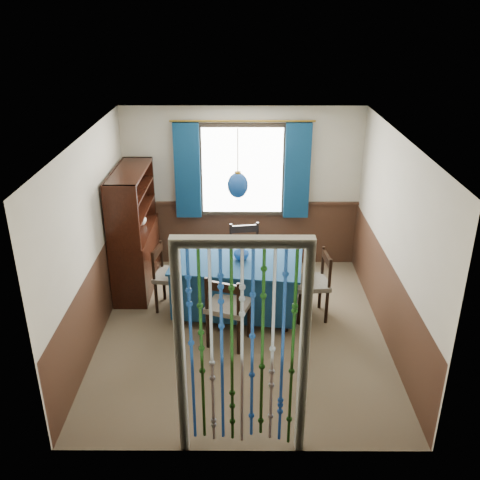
{
  "coord_description": "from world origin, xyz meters",
  "views": [
    {
      "loc": [
        -0.0,
        -5.78,
        3.88
      ],
      "look_at": [
        -0.03,
        0.4,
        1.1
      ],
      "focal_mm": 40.0,
      "sensor_mm": 36.0,
      "label": 1
    }
  ],
  "objects_px": {
    "chair_far": "(246,256)",
    "chair_right": "(313,283)",
    "pendant_lamp": "(238,185)",
    "vase_table": "(241,253)",
    "dining_table": "(238,281)",
    "chair_near": "(228,308)",
    "vase_sideboard": "(140,218)",
    "chair_left": "(169,276)",
    "sideboard": "(135,248)",
    "bowl_shelf": "(132,216)"
  },
  "relations": [
    {
      "from": "vase_table",
      "to": "vase_sideboard",
      "type": "distance_m",
      "value": 1.76
    },
    {
      "from": "sideboard",
      "to": "vase_table",
      "type": "relative_size",
      "value": 9.46
    },
    {
      "from": "sideboard",
      "to": "pendant_lamp",
      "type": "bearing_deg",
      "value": -24.77
    },
    {
      "from": "pendant_lamp",
      "to": "chair_right",
      "type": "bearing_deg",
      "value": -7.13
    },
    {
      "from": "sideboard",
      "to": "chair_left",
      "type": "bearing_deg",
      "value": -46.67
    },
    {
      "from": "chair_right",
      "to": "bowl_shelf",
      "type": "relative_size",
      "value": 4.9
    },
    {
      "from": "vase_table",
      "to": "sideboard",
      "type": "bearing_deg",
      "value": 154.26
    },
    {
      "from": "sideboard",
      "to": "chair_right",
      "type": "bearing_deg",
      "value": -17.99
    },
    {
      "from": "vase_sideboard",
      "to": "vase_table",
      "type": "bearing_deg",
      "value": -33.11
    },
    {
      "from": "dining_table",
      "to": "vase_table",
      "type": "distance_m",
      "value": 0.44
    },
    {
      "from": "dining_table",
      "to": "chair_far",
      "type": "bearing_deg",
      "value": 87.68
    },
    {
      "from": "chair_near",
      "to": "pendant_lamp",
      "type": "bearing_deg",
      "value": 100.86
    },
    {
      "from": "dining_table",
      "to": "sideboard",
      "type": "distance_m",
      "value": 1.65
    },
    {
      "from": "chair_near",
      "to": "chair_far",
      "type": "bearing_deg",
      "value": 100.51
    },
    {
      "from": "chair_far",
      "to": "chair_right",
      "type": "xyz_separation_m",
      "value": [
        0.88,
        -0.79,
        -0.01
      ]
    },
    {
      "from": "dining_table",
      "to": "vase_table",
      "type": "xyz_separation_m",
      "value": [
        0.04,
        -0.04,
        0.43
      ]
    },
    {
      "from": "chair_far",
      "to": "sideboard",
      "type": "relative_size",
      "value": 0.53
    },
    {
      "from": "chair_near",
      "to": "sideboard",
      "type": "height_order",
      "value": "sideboard"
    },
    {
      "from": "chair_far",
      "to": "vase_table",
      "type": "xyz_separation_m",
      "value": [
        -0.07,
        -0.71,
        0.39
      ]
    },
    {
      "from": "dining_table",
      "to": "chair_near",
      "type": "bearing_deg",
      "value": -91.57
    },
    {
      "from": "pendant_lamp",
      "to": "vase_table",
      "type": "height_order",
      "value": "pendant_lamp"
    },
    {
      "from": "bowl_shelf",
      "to": "chair_far",
      "type": "bearing_deg",
      "value": 10.86
    },
    {
      "from": "chair_left",
      "to": "chair_right",
      "type": "distance_m",
      "value": 1.93
    },
    {
      "from": "chair_left",
      "to": "vase_table",
      "type": "height_order",
      "value": "vase_table"
    },
    {
      "from": "chair_far",
      "to": "vase_sideboard",
      "type": "xyz_separation_m",
      "value": [
        -1.54,
        0.25,
        0.49
      ]
    },
    {
      "from": "chair_near",
      "to": "vase_table",
      "type": "xyz_separation_m",
      "value": [
        0.16,
        0.73,
        0.38
      ]
    },
    {
      "from": "chair_near",
      "to": "chair_right",
      "type": "distance_m",
      "value": 1.28
    },
    {
      "from": "chair_right",
      "to": "sideboard",
      "type": "xyz_separation_m",
      "value": [
        -2.48,
        0.82,
        0.12
      ]
    },
    {
      "from": "dining_table",
      "to": "sideboard",
      "type": "height_order",
      "value": "sideboard"
    },
    {
      "from": "chair_right",
      "to": "sideboard",
      "type": "relative_size",
      "value": 0.52
    },
    {
      "from": "chair_near",
      "to": "bowl_shelf",
      "type": "bearing_deg",
      "value": 158.65
    },
    {
      "from": "dining_table",
      "to": "chair_left",
      "type": "relative_size",
      "value": 1.98
    },
    {
      "from": "chair_near",
      "to": "pendant_lamp",
      "type": "xyz_separation_m",
      "value": [
        0.12,
        0.77,
        1.29
      ]
    },
    {
      "from": "vase_table",
      "to": "chair_far",
      "type": "bearing_deg",
      "value": 84.54
    },
    {
      "from": "chair_far",
      "to": "chair_near",
      "type": "bearing_deg",
      "value": 71.5
    },
    {
      "from": "dining_table",
      "to": "bowl_shelf",
      "type": "distance_m",
      "value": 1.67
    },
    {
      "from": "vase_sideboard",
      "to": "dining_table",
      "type": "bearing_deg",
      "value": -32.74
    },
    {
      "from": "dining_table",
      "to": "chair_far",
      "type": "distance_m",
      "value": 0.68
    },
    {
      "from": "sideboard",
      "to": "pendant_lamp",
      "type": "relative_size",
      "value": 2.07
    },
    {
      "from": "bowl_shelf",
      "to": "vase_sideboard",
      "type": "bearing_deg",
      "value": 90.0
    },
    {
      "from": "dining_table",
      "to": "chair_right",
      "type": "height_order",
      "value": "chair_right"
    },
    {
      "from": "chair_right",
      "to": "pendant_lamp",
      "type": "distance_m",
      "value": 1.65
    },
    {
      "from": "chair_right",
      "to": "vase_table",
      "type": "distance_m",
      "value": 1.03
    },
    {
      "from": "sideboard",
      "to": "bowl_shelf",
      "type": "relative_size",
      "value": 9.4
    },
    {
      "from": "chair_right",
      "to": "vase_sideboard",
      "type": "bearing_deg",
      "value": 61.13
    },
    {
      "from": "chair_near",
      "to": "vase_table",
      "type": "relative_size",
      "value": 5.13
    },
    {
      "from": "dining_table",
      "to": "chair_right",
      "type": "xyz_separation_m",
      "value": [
        0.99,
        -0.12,
        0.03
      ]
    },
    {
      "from": "bowl_shelf",
      "to": "pendant_lamp",
      "type": "bearing_deg",
      "value": -14.53
    },
    {
      "from": "dining_table",
      "to": "sideboard",
      "type": "bearing_deg",
      "value": 162.1
    },
    {
      "from": "chair_left",
      "to": "vase_sideboard",
      "type": "bearing_deg",
      "value": -139.98
    }
  ]
}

